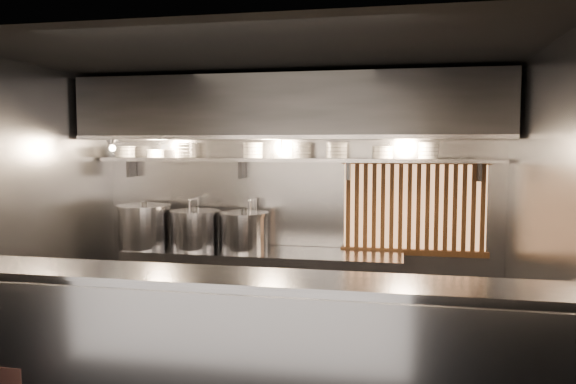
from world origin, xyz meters
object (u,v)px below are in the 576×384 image
(heat_lamp, at_px, (111,143))
(stock_pot_mid, at_px, (145,226))
(pendant_bulb, at_px, (282,153))
(stock_pot_right, at_px, (244,231))
(stock_pot_left, at_px, (195,229))

(heat_lamp, relative_size, stock_pot_mid, 0.46)
(pendant_bulb, distance_m, stock_pot_right, 0.95)
(stock_pot_left, height_order, stock_pot_mid, stock_pot_mid)
(stock_pot_left, bearing_deg, pendant_bulb, 4.60)
(stock_pot_mid, bearing_deg, heat_lamp, -136.24)
(stock_pot_mid, xyz_separation_m, stock_pot_right, (1.14, 0.05, -0.03))
(stock_pot_mid, distance_m, stock_pot_right, 1.14)
(heat_lamp, bearing_deg, pendant_bulb, 11.00)
(heat_lamp, xyz_separation_m, stock_pot_left, (0.84, 0.27, -0.95))
(stock_pot_left, relative_size, stock_pot_right, 1.09)
(heat_lamp, xyz_separation_m, stock_pot_mid, (0.25, 0.24, -0.93))
(pendant_bulb, height_order, stock_pot_mid, pendant_bulb)
(stock_pot_left, distance_m, stock_pot_right, 0.56)
(heat_lamp, distance_m, pendant_bulb, 1.83)
(pendant_bulb, bearing_deg, stock_pot_left, -175.40)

